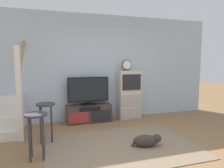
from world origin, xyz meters
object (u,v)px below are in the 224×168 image
object	(u,v)px
side_cabinet	(129,95)
bar_stool_near	(36,125)
media_console	(89,113)
television	(88,90)
bar_stool_far	(46,113)
desk_clock	(127,65)
dog	(147,141)

from	to	relation	value
side_cabinet	bar_stool_near	size ratio (longest dim) A/B	1.77
media_console	television	distance (m)	0.59
television	bar_stool_far	world-z (taller)	television
side_cabinet	desk_clock	world-z (taller)	desk_clock
dog	bar_stool_far	bearing A→B (deg)	155.73
television	dog	bearing A→B (deg)	-67.81
television	bar_stool_far	size ratio (longest dim) A/B	1.38
media_console	bar_stool_far	bearing A→B (deg)	-135.06
media_console	dog	size ratio (longest dim) A/B	2.10
media_console	desk_clock	bearing A→B (deg)	-0.27
side_cabinet	bar_stool_far	distance (m)	2.29
television	dog	size ratio (longest dim) A/B	1.90
side_cabinet	desk_clock	bearing A→B (deg)	-169.09
bar_stool_near	dog	world-z (taller)	bar_stool_near
desk_clock	bar_stool_near	bearing A→B (deg)	-142.55
media_console	side_cabinet	size ratio (longest dim) A/B	0.88
television	bar_stool_near	size ratio (longest dim) A/B	1.41
television	bar_stool_far	bearing A→B (deg)	-134.37
side_cabinet	bar_stool_far	world-z (taller)	side_cabinet
dog	side_cabinet	bearing A→B (deg)	78.50
television	side_cabinet	distance (m)	1.09
side_cabinet	media_console	bearing A→B (deg)	-179.46
desk_clock	dog	bearing A→B (deg)	-99.12
desk_clock	bar_stool_near	distance (m)	2.80
desk_clock	bar_stool_near	world-z (taller)	desk_clock
television	bar_stool_far	xyz separation A→B (m)	(-0.98, -1.00, -0.26)
media_console	side_cabinet	bearing A→B (deg)	0.54
television	bar_stool_near	bearing A→B (deg)	-123.95
media_console	bar_stool_near	bearing A→B (deg)	-124.35
desk_clock	bar_stool_near	xyz separation A→B (m)	(-2.11, -1.62, -0.88)
desk_clock	bar_stool_near	size ratio (longest dim) A/B	0.39
side_cabinet	bar_stool_near	bearing A→B (deg)	-143.30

